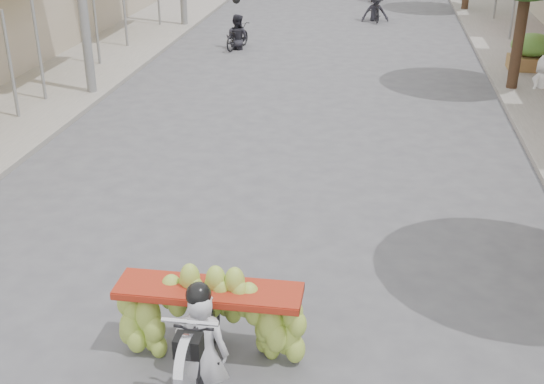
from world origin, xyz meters
The scene contains 4 objects.
sidewalk_left centered at (-7.00, 15.00, 0.06)m, with size 4.00×60.00×0.12m, color gray.
produce_crate_far centered at (6.20, 16.00, 0.71)m, with size 1.20×0.88×1.16m.
banana_motorbike centered at (0.09, 1.95, 0.70)m, with size 2.20×1.77×2.09m.
bg_motorbike_a centered at (-2.74, 17.83, 0.78)m, with size 0.89×1.52×1.95m.
Camera 1 is at (1.79, -4.21, 5.16)m, focal length 45.00 mm.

